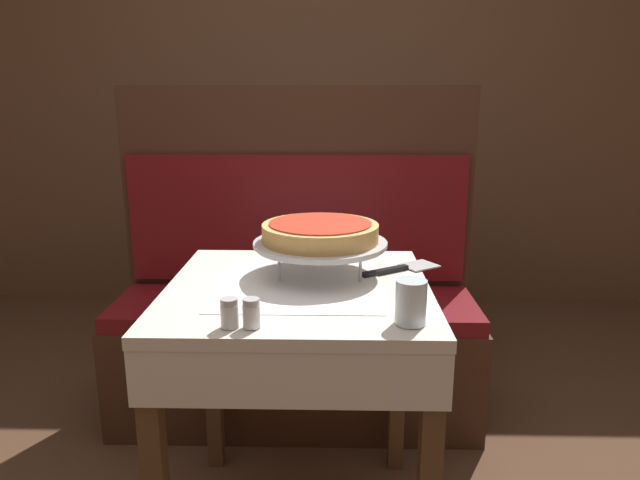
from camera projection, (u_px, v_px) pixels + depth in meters
dining_table_front at (299, 323)px, 1.54m from camera, size 0.69×0.69×0.77m
dining_table_rear at (312, 209)px, 2.99m from camera, size 0.85×0.85×0.77m
booth_bench at (296, 323)px, 2.27m from camera, size 1.40×0.47×1.29m
back_wall_panel at (318, 105)px, 3.36m from camera, size 6.00×0.04×2.40m
pizza_pan_stand at (320, 245)px, 1.58m from camera, size 0.37×0.37×0.09m
deep_dish_pizza at (320, 232)px, 1.57m from camera, size 0.32×0.32×0.05m
pizza_server at (401, 268)px, 1.64m from camera, size 0.24×0.18×0.01m
water_glass_near at (411, 302)px, 1.24m from camera, size 0.07×0.07×0.10m
salt_shaker at (229, 313)px, 1.23m from camera, size 0.04×0.04×0.06m
pepper_shaker at (251, 313)px, 1.22m from camera, size 0.04×0.04×0.06m
napkin_holder at (305, 240)px, 1.79m from camera, size 0.10×0.05×0.09m
condiment_caddy at (313, 187)px, 2.92m from camera, size 0.15×0.15×0.14m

